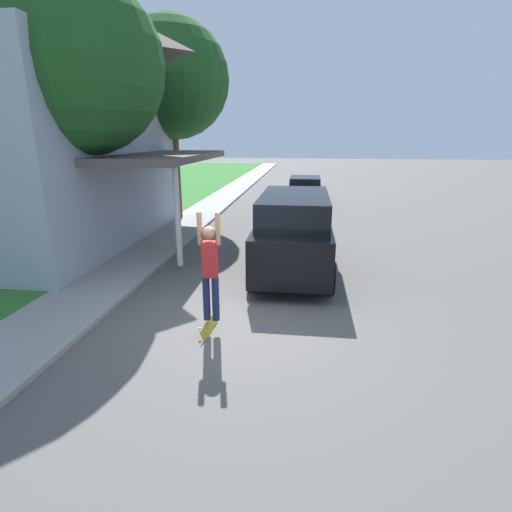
% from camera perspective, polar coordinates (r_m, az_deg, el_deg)
% --- Properties ---
extents(ground_plane, '(120.00, 120.00, 0.00)m').
position_cam_1_polar(ground_plane, '(7.86, -2.82, -9.76)').
color(ground_plane, '#54514F').
extents(lawn, '(10.00, 80.00, 0.08)m').
position_cam_1_polar(lawn, '(16.27, -27.73, 2.52)').
color(lawn, '#2D6B28').
rests_on(lawn, ground_plane).
extents(sidewalk, '(1.80, 80.00, 0.10)m').
position_cam_1_polar(sidewalk, '(14.23, -12.99, 2.28)').
color(sidewalk, gray).
rests_on(sidewalk, ground_plane).
extents(house, '(11.08, 9.68, 8.80)m').
position_cam_1_polar(house, '(15.72, -32.75, 18.46)').
color(house, '#99A3B2').
rests_on(house, lawn).
extents(lawn_tree_near, '(4.48, 4.48, 7.37)m').
position_cam_1_polar(lawn_tree_near, '(12.04, -24.37, 23.47)').
color(lawn_tree_near, brown).
rests_on(lawn_tree_near, lawn).
extents(lawn_tree_far, '(4.71, 4.71, 7.96)m').
position_cam_1_polar(lawn_tree_far, '(17.83, -12.07, 23.41)').
color(lawn_tree_far, brown).
rests_on(lawn_tree_far, lawn).
extents(suv_parked, '(2.02, 4.51, 2.08)m').
position_cam_1_polar(suv_parked, '(10.48, 5.41, 3.42)').
color(suv_parked, black).
rests_on(suv_parked, ground_plane).
extents(car_down_street, '(1.94, 4.48, 1.39)m').
position_cam_1_polar(car_down_street, '(22.23, 6.98, 9.32)').
color(car_down_street, black).
rests_on(car_down_street, ground_plane).
extents(skateboarder, '(0.41, 0.23, 2.01)m').
position_cam_1_polar(skateboarder, '(7.10, -6.60, -1.40)').
color(skateboarder, '#192347').
rests_on(skateboarder, ground_plane).
extents(skateboard, '(0.20, 0.83, 0.26)m').
position_cam_1_polar(skateboard, '(7.60, -6.75, -9.91)').
color(skateboard, '#A89323').
rests_on(skateboard, ground_plane).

